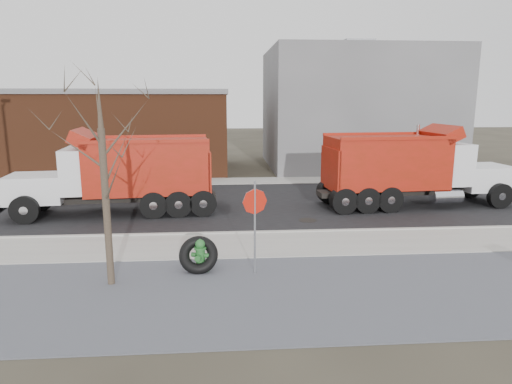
{
  "coord_description": "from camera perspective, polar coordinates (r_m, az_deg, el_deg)",
  "views": [
    {
      "loc": [
        -0.3,
        -13.88,
        4.7
      ],
      "look_at": [
        0.89,
        2.15,
        1.4
      ],
      "focal_mm": 32.0,
      "sensor_mm": 36.0,
      "label": 1
    }
  ],
  "objects": [
    {
      "name": "building_grey",
      "position": [
        33.21,
        12.2,
        10.14
      ],
      "size": [
        12.0,
        10.0,
        8.0
      ],
      "color": "gray",
      "rests_on": "ground"
    },
    {
      "name": "ground",
      "position": [
        14.65,
        -2.88,
        -7.12
      ],
      "size": [
        120.0,
        120.0,
        0.0
      ],
      "primitive_type": "plane",
      "color": "#383328",
      "rests_on": "ground"
    },
    {
      "name": "road",
      "position": [
        20.72,
        -3.32,
        -1.5
      ],
      "size": [
        60.0,
        9.4,
        0.02
      ],
      "primitive_type": "cube",
      "color": "black",
      "rests_on": "ground"
    },
    {
      "name": "dump_truck_red_a",
      "position": [
        21.12,
        18.63,
        3.08
      ],
      "size": [
        8.78,
        3.01,
        3.52
      ],
      "rotation": [
        0.0,
        0.0,
        0.08
      ],
      "color": "black",
      "rests_on": "ground"
    },
    {
      "name": "fire_hydrant",
      "position": [
        12.78,
        -6.97,
        -8.04
      ],
      "size": [
        0.53,
        0.52,
        0.93
      ],
      "rotation": [
        0.0,
        0.0,
        -0.29
      ],
      "color": "#32752C",
      "rests_on": "ground"
    },
    {
      "name": "sidewalk",
      "position": [
        14.88,
        -2.91,
        -6.7
      ],
      "size": [
        60.0,
        2.5,
        0.06
      ],
      "primitive_type": "cube",
      "color": "#9E9B93",
      "rests_on": "ground"
    },
    {
      "name": "stop_sign",
      "position": [
        12.14,
        -0.15,
        -2.38
      ],
      "size": [
        0.67,
        0.26,
        2.58
      ],
      "rotation": [
        0.0,
        0.0,
        -0.05
      ],
      "color": "gray",
      "rests_on": "ground"
    },
    {
      "name": "far_sidewalk",
      "position": [
        26.3,
        -3.54,
        1.35
      ],
      "size": [
        60.0,
        2.0,
        0.06
      ],
      "primitive_type": "cube",
      "color": "#9E9B93",
      "rests_on": "ground"
    },
    {
      "name": "gravel_verge",
      "position": [
        11.39,
        -2.43,
        -12.7
      ],
      "size": [
        60.0,
        5.0,
        0.03
      ],
      "primitive_type": "cube",
      "color": "slate",
      "rests_on": "ground"
    },
    {
      "name": "dump_truck_red_b",
      "position": [
        19.43,
        -16.34,
        2.47
      ],
      "size": [
        8.3,
        3.07,
        3.48
      ],
      "rotation": [
        0.0,
        0.0,
        3.23
      ],
      "color": "black",
      "rests_on": "ground"
    },
    {
      "name": "curb",
      "position": [
        16.11,
        -3.02,
        -5.17
      ],
      "size": [
        60.0,
        0.15,
        0.11
      ],
      "primitive_type": "cube",
      "color": "#9E9B93",
      "rests_on": "ground"
    },
    {
      "name": "bare_tree",
      "position": [
        11.73,
        -18.59,
        4.12
      ],
      "size": [
        3.2,
        3.2,
        5.2
      ],
      "color": "#382D23",
      "rests_on": "ground"
    },
    {
      "name": "building_brick",
      "position": [
        32.43,
        -21.83,
        7.17
      ],
      "size": [
        20.2,
        8.2,
        5.3
      ],
      "color": "#5E2F1A",
      "rests_on": "ground"
    },
    {
      "name": "truck_tire",
      "position": [
        12.77,
        -7.21,
        -7.81
      ],
      "size": [
        1.1,
        0.85,
        1.07
      ],
      "color": "black",
      "rests_on": "ground"
    }
  ]
}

